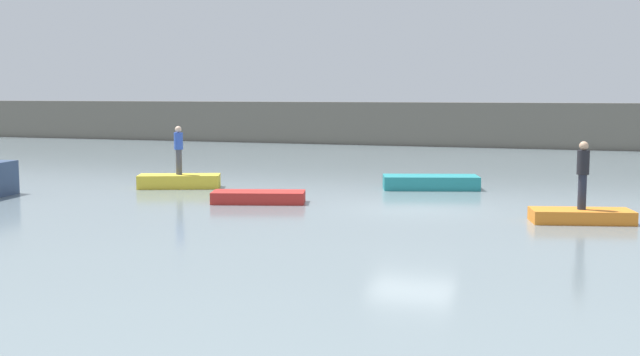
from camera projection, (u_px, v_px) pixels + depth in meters
ground_plane at (412, 209)px, 22.80m from camera, size 120.00×120.00×0.00m
embankment_wall at (506, 125)px, 48.29m from camera, size 80.00×1.20×2.81m
rowboat_yellow at (179, 181)px, 27.88m from camera, size 3.06×2.01×0.48m
rowboat_red at (259, 197)px, 24.07m from camera, size 3.05×1.86×0.37m
rowboat_teal at (431, 182)px, 27.55m from camera, size 3.58×2.23×0.48m
rowboat_orange at (581, 216)px, 20.42m from camera, size 2.78×1.66×0.35m
person_blue_shirt at (179, 148)px, 27.75m from camera, size 0.32×0.32×1.75m
person_dark_shirt at (583, 171)px, 20.29m from camera, size 0.32×0.32×1.80m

